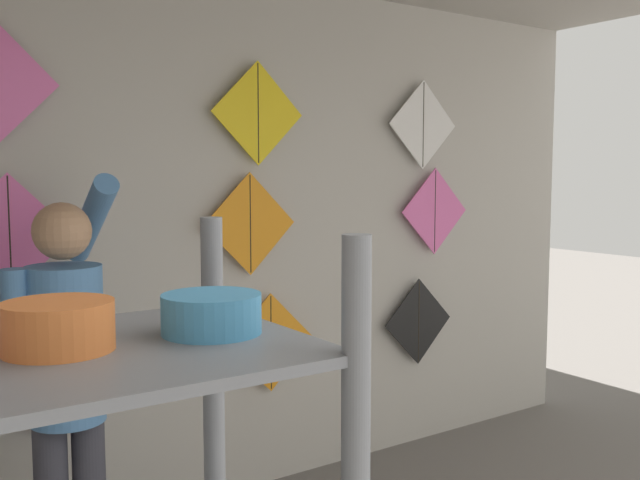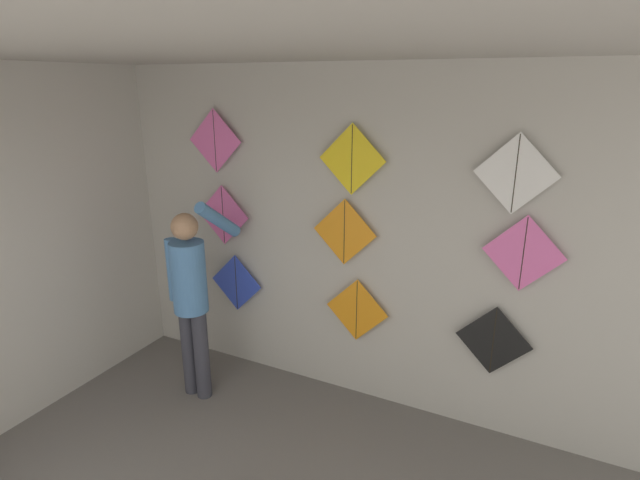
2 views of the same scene
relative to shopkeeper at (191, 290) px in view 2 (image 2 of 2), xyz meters
The scene contains 12 objects.
back_panel 1.39m from the shopkeeper, 30.36° to the left, with size 5.16×0.06×2.80m, color #BCB7AD.
ceiling_slab 2.41m from the shopkeeper, 43.13° to the right, with size 5.16×4.24×0.04m, color #A8A399.
shopkeeper is the anchor object (origin of this frame).
kite_0 0.60m from the shopkeeper, 86.88° to the left, with size 0.55×0.01×0.55m.
kite_1 1.40m from the shopkeeper, 24.86° to the left, with size 0.55×0.01×0.55m.
kite_2 2.43m from the shopkeeper, 13.89° to the left, with size 0.55×0.01×0.55m.
kite_3 0.77m from the shopkeeper, 97.13° to the left, with size 0.55×0.01×0.55m.
kite_4 1.37m from the shopkeeper, 27.19° to the left, with size 0.55×0.01×0.55m.
kite_5 2.61m from the shopkeeper, 13.20° to the left, with size 0.55×0.01×0.55m.
kite_6 1.31m from the shopkeeper, 101.06° to the left, with size 0.55×0.01×0.55m.
kite_7 1.71m from the shopkeeper, 26.13° to the left, with size 0.55×0.01×0.55m.
kite_8 2.67m from the shopkeeper, 13.80° to the left, with size 0.55×0.01×0.55m.
Camera 2 is at (1.53, -0.15, 2.66)m, focal length 28.00 mm.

